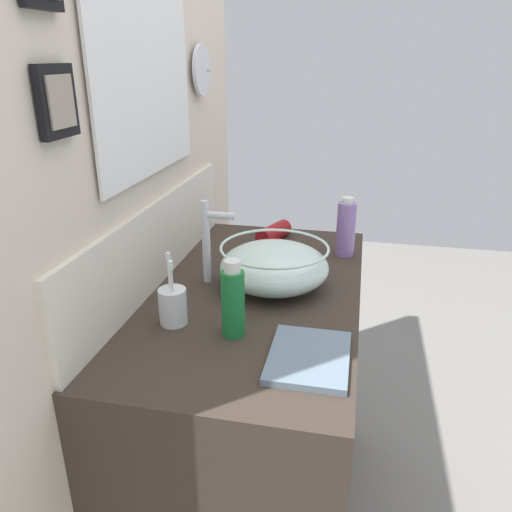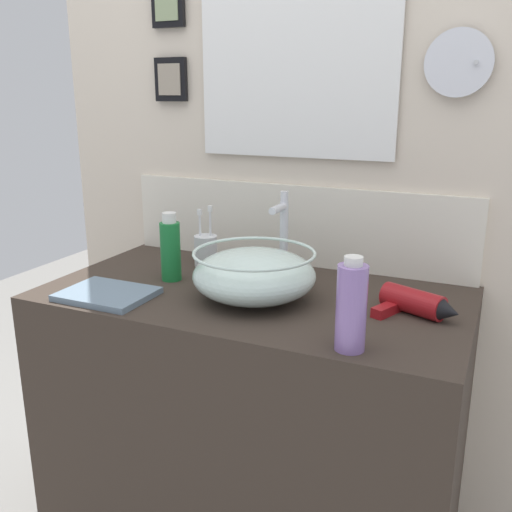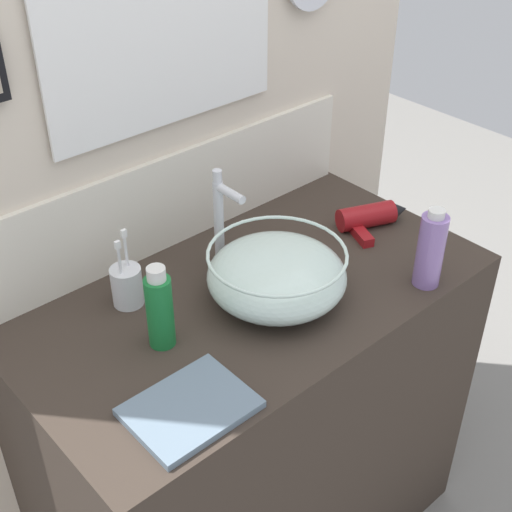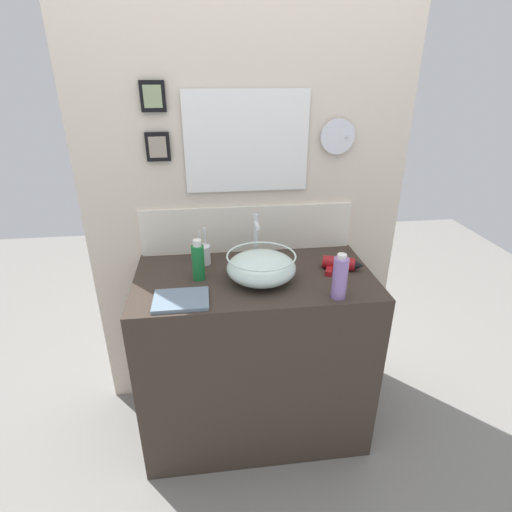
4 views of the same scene
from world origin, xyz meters
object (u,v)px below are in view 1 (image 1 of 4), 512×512
Objects in this scene: hair_drier at (277,232)px; shampoo_bottle at (232,301)px; hand_towel at (309,357)px; toothbrush_cup at (173,306)px; faucet at (209,237)px; glass_bowl_sink at (274,266)px; spray_bottle at (346,228)px.

hair_drier is 0.67m from shampoo_bottle.
hand_towel is (-0.74, -0.20, -0.02)m from hair_drier.
hand_towel is (-0.10, -0.35, -0.04)m from toothbrush_cup.
shampoo_bottle is (-0.67, -0.01, 0.06)m from hair_drier.
toothbrush_cup is (-0.26, 0.02, -0.09)m from faucet.
spray_bottle is (0.30, -0.19, 0.03)m from glass_bowl_sink.
faucet is 1.25× the size of spray_bottle.
toothbrush_cup is 0.37m from hand_towel.
hair_drier is 1.02× the size of spray_bottle.
hair_drier is 1.06× the size of shampoo_bottle.
hand_towel is at bearing -136.64° from faucet.
glass_bowl_sink is 1.26× the size of faucet.
faucet reaches higher than hand_towel.
shampoo_bottle is (-0.28, 0.05, 0.02)m from glass_bowl_sink.
hand_towel is at bearing 175.96° from spray_bottle.
spray_bottle reaches higher than hand_towel.
toothbrush_cup is 0.16m from shampoo_bottle.
glass_bowl_sink reaches higher than hair_drier.
faucet reaches higher than shampoo_bottle.
spray_bottle is (0.30, -0.38, -0.05)m from faucet.
hair_drier is 1.10× the size of toothbrush_cup.
spray_bottle reaches higher than hair_drier.
spray_bottle is 0.63m from shampoo_bottle.
shampoo_bottle is (-0.28, -0.14, -0.05)m from faucet.
faucet reaches higher than toothbrush_cup.
hair_drier is 0.90× the size of hand_towel.
hair_drier is at bearing 0.80° from shampoo_bottle.
faucet is 0.49m from spray_bottle.
spray_bottle reaches higher than shampoo_bottle.
spray_bottle is (0.56, -0.40, 0.04)m from toothbrush_cup.
shampoo_bottle reaches higher than hair_drier.
faucet is 0.50m from hand_towel.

